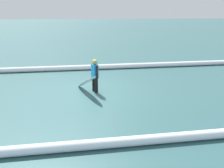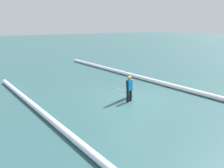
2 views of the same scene
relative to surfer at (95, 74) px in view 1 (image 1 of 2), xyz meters
name	(u,v)px [view 1 (image 1 of 2)]	position (x,y,z in m)	size (l,w,h in m)	color
ground_plane	(88,90)	(0.31, -0.24, -0.78)	(156.91, 156.91, 0.00)	#2C5557
surfer	(95,74)	(0.00, 0.00, 0.00)	(0.30, 0.58, 1.41)	black
surfboard	(86,82)	(0.37, 0.13, -0.29)	(0.94, 2.04, 1.03)	white
wave_crest_foreground	(42,69)	(2.81, -3.90, -0.64)	(0.29, 0.29, 22.48)	white
wave_crest_midground	(145,140)	(-1.08, 4.44, -0.65)	(0.27, 0.27, 18.19)	white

